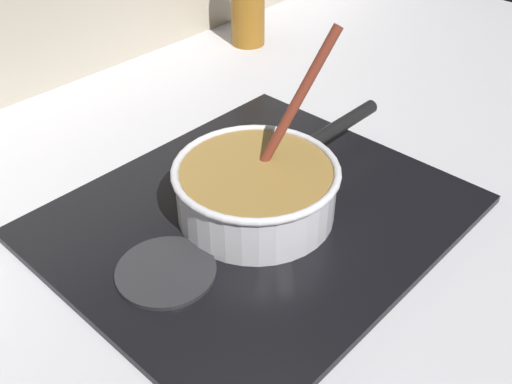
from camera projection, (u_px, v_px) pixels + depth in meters
The scene contains 5 objects.
ground at pixel (343, 325), 0.73m from camera, with size 2.40×1.60×0.04m, color #B7B7BC.
hob_plate at pixel (256, 216), 0.86m from camera, with size 0.56×0.48×0.01m, color black.
burner_ring at pixel (256, 211), 0.86m from camera, with size 0.18×0.18×0.01m, color #592D0C.
spare_burner at pixel (166, 271), 0.76m from camera, with size 0.13×0.13×0.01m, color #262628.
cooking_pan at pixel (257, 188), 0.83m from camera, with size 0.40×0.23×0.26m.
Camera 1 is at (-0.43, -0.26, 0.55)m, focal length 41.78 mm.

